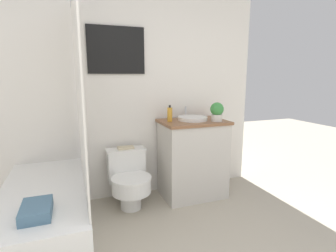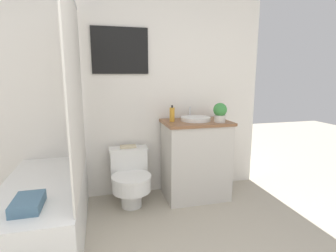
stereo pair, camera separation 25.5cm
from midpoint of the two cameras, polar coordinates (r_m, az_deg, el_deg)
wall_back at (r=2.89m, az=-6.73°, el=9.16°), size 3.15×0.07×2.50m
shower_area at (r=2.40m, az=-22.20°, el=-15.68°), size 0.63×1.40×1.98m
toilet at (r=2.79m, az=-5.60°, el=-10.93°), size 0.41×0.53×0.58m
vanity at (r=2.94m, az=8.49°, el=-7.19°), size 0.71×0.50×0.86m
sink at (r=2.86m, az=8.57°, el=1.55°), size 0.33×0.36×0.13m
soap_bottle at (r=2.77m, az=3.53°, el=2.53°), size 0.05×0.05×0.17m
potted_plant at (r=2.80m, az=13.84°, el=2.94°), size 0.14×0.14×0.20m
book_on_tank at (r=2.83m, az=-6.13°, el=-4.50°), size 0.17×0.09×0.02m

